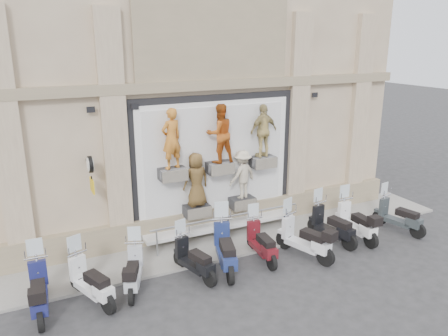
% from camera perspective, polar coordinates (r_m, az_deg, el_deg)
% --- Properties ---
extents(ground, '(90.00, 90.00, 0.00)m').
position_cam_1_polar(ground, '(12.39, 4.74, -13.43)').
color(ground, '#2B2B2D').
rests_on(ground, ground).
extents(sidewalk, '(16.00, 2.20, 0.08)m').
position_cam_1_polar(sidewalk, '(14.00, 0.34, -9.46)').
color(sidewalk, '#999690').
rests_on(sidewalk, ground).
extents(building, '(14.00, 8.60, 12.00)m').
position_cam_1_polar(building, '(17.12, -7.15, 15.82)').
color(building, '#C3AC8E').
rests_on(building, ground).
extents(shop_vitrine, '(5.60, 0.85, 4.30)m').
position_cam_1_polar(shop_vitrine, '(13.71, -0.63, 0.75)').
color(shop_vitrine, black).
rests_on(shop_vitrine, ground).
extents(guard_rail, '(5.06, 0.10, 0.93)m').
position_cam_1_polar(guard_rail, '(13.74, 0.53, -8.03)').
color(guard_rail, '#9EA0A5').
rests_on(guard_rail, ground).
extents(clock_sign_bracket, '(0.10, 0.80, 1.02)m').
position_cam_1_polar(clock_sign_bracket, '(12.25, -17.03, -0.20)').
color(clock_sign_bracket, black).
rests_on(clock_sign_bracket, ground).
extents(scooter_a, '(0.70, 2.01, 1.61)m').
position_cam_1_polar(scooter_a, '(11.21, -23.16, -13.55)').
color(scooter_a, '#171B51').
rests_on(scooter_a, ground).
extents(scooter_b, '(1.23, 2.00, 1.57)m').
position_cam_1_polar(scooter_b, '(11.22, -17.10, -13.00)').
color(scooter_b, white).
rests_on(scooter_b, ground).
extents(scooter_c, '(1.13, 1.89, 1.48)m').
position_cam_1_polar(scooter_c, '(11.49, -11.80, -12.09)').
color(scooter_c, '#AAAEB8').
rests_on(scooter_c, ground).
extents(scooter_d, '(0.98, 1.88, 1.47)m').
position_cam_1_polar(scooter_d, '(11.84, -3.98, -10.87)').
color(scooter_d, black).
rests_on(scooter_d, ground).
extents(scooter_e, '(1.21, 2.23, 1.74)m').
position_cam_1_polar(scooter_e, '(12.11, 0.18, -9.45)').
color(scooter_e, navy).
rests_on(scooter_e, ground).
extents(scooter_f, '(0.70, 1.90, 1.51)m').
position_cam_1_polar(scooter_f, '(12.73, 4.94, -8.75)').
color(scooter_f, '#520E14').
rests_on(scooter_f, ground).
extents(scooter_g, '(1.20, 2.12, 1.65)m').
position_cam_1_polar(scooter_g, '(12.99, 10.54, -8.08)').
color(scooter_g, silver).
rests_on(scooter_g, ground).
extents(scooter_h, '(0.89, 2.04, 1.61)m').
position_cam_1_polar(scooter_h, '(14.10, 13.99, -6.39)').
color(scooter_h, black).
rests_on(scooter_h, ground).
extents(scooter_i, '(0.65, 2.02, 1.62)m').
position_cam_1_polar(scooter_i, '(14.52, 16.93, -5.91)').
color(scooter_i, white).
rests_on(scooter_i, ground).
extents(scooter_j, '(0.95, 1.98, 1.54)m').
position_cam_1_polar(scooter_j, '(15.56, 21.97, -5.06)').
color(scooter_j, '#282E31').
rests_on(scooter_j, ground).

